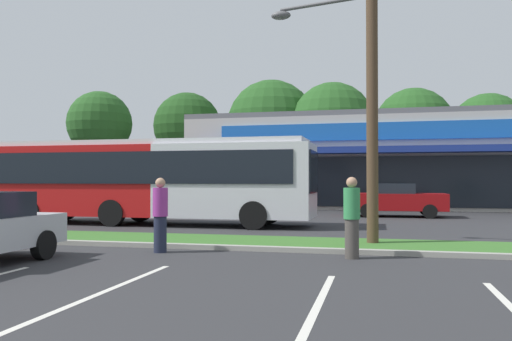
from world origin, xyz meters
TOP-DOWN VIEW (x-y plane):
  - grass_median at (0.00, 14.00)m, footprint 56.00×2.20m
  - curb_lip at (0.00, 12.78)m, footprint 56.00×0.24m
  - parking_stripe_1 at (0.15, 7.79)m, footprint 0.12×4.80m
  - parking_stripe_2 at (3.49, 7.49)m, footprint 0.12×4.80m
  - storefront_building at (4.98, 36.69)m, footprint 24.44×14.73m
  - tree_far_left at (-20.06, 42.27)m, footprint 5.76×5.76m
  - tree_left at (-13.08, 45.87)m, footprint 6.29×6.29m
  - tree_mid_left at (-5.14, 46.36)m, footprint 7.98×7.98m
  - tree_mid at (0.52, 44.73)m, footprint 7.00×7.00m
  - tree_mid_right at (7.30, 46.96)m, footprint 6.80×6.80m
  - tree_right at (13.27, 46.98)m, footprint 6.20×6.20m
  - utility_pole at (4.02, 14.19)m, footprint 3.16×2.36m
  - city_bus at (-4.38, 19.09)m, footprint 12.88×2.70m
  - car_2 at (5.14, 25.55)m, footprint 4.40×1.99m
  - pedestrian_near_bench at (-0.79, 11.99)m, footprint 0.36×0.36m
  - pedestrian_by_pole at (3.74, 12.08)m, footprint 0.36×0.36m

SIDE VIEW (x-z plane):
  - parking_stripe_1 at x=0.15m, z-range 0.00..0.01m
  - parking_stripe_2 at x=3.49m, z-range 0.00..0.01m
  - grass_median at x=0.00m, z-range 0.00..0.12m
  - curb_lip at x=0.00m, z-range 0.00..0.12m
  - car_2 at x=5.14m, z-range 0.02..1.58m
  - pedestrian_near_bench at x=-0.79m, z-range 0.00..1.80m
  - pedestrian_by_pole at x=3.74m, z-range 0.00..1.81m
  - city_bus at x=-4.38m, z-range 0.14..3.39m
  - storefront_building at x=4.98m, z-range 0.00..5.73m
  - utility_pole at x=4.02m, z-range 0.34..9.44m
  - tree_right at x=13.27m, z-range 1.37..10.34m
  - tree_mid_right at x=7.30m, z-range 1.42..11.07m
  - tree_mid at x=0.52m, z-range 1.50..11.53m
  - tree_left at x=-13.08m, z-range 1.77..11.64m
  - tree_far_left at x=-20.06m, z-range 1.93..11.60m
  - tree_mid_left at x=-5.14m, z-range 1.39..12.16m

